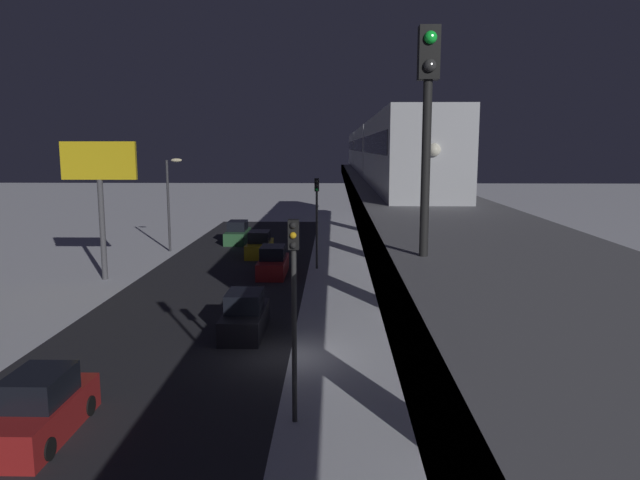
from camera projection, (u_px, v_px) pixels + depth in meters
The scene contains 14 objects.
ground_plane at pixel (286, 357), 24.60m from camera, with size 240.00×240.00×0.00m, color white.
avenue_asphalt at pixel (157, 355), 24.72m from camera, with size 11.00×89.87×0.01m, color #28282D.
elevated_railway at pixel (415, 220), 23.60m from camera, with size 5.00×89.87×6.59m.
subway_train at pixel (376, 149), 46.91m from camera, with size 2.94×55.47×3.40m.
rail_signal at pixel (428, 102), 10.36m from camera, with size 0.36×0.41×4.00m.
sedan_red at pixel (41, 411), 17.75m from camera, with size 1.91×4.49×1.97m.
sedan_black at pixel (245, 316), 27.59m from camera, with size 1.80×4.45×1.97m.
sedan_green at pixel (238, 234), 53.94m from camera, with size 1.80×4.77×1.97m.
sedan_red_2 at pixel (273, 263), 40.27m from camera, with size 1.80×4.75×1.97m.
sedan_yellow at pixel (260, 246), 47.38m from camera, with size 1.80×4.58×1.97m.
traffic_light_near at pixel (294, 292), 18.14m from camera, with size 0.32×0.44×6.40m.
traffic_light_mid at pixel (317, 210), 41.79m from camera, with size 0.32×0.44×6.40m.
commercial_billboard at pixel (99, 174), 37.95m from camera, with size 4.80×0.36×8.90m.
street_lamp_far at pixel (171, 193), 48.82m from camera, with size 1.35×0.44×7.65m.
Camera 1 is at (-1.95, 23.52, 8.54)m, focal length 33.52 mm.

